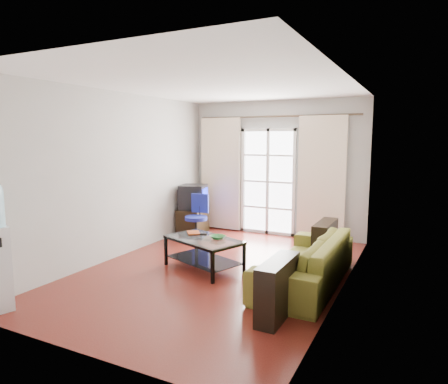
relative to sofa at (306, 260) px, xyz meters
The scene contains 19 objects.
floor 1.36m from the sofa, behind, with size 5.20×5.20×0.00m, color maroon.
ceiling 2.72m from the sofa, behind, with size 5.20×5.20×0.00m, color white.
wall_back 3.04m from the sofa, 117.55° to the left, with size 3.60×0.02×2.70m, color #AFACA7.
wall_front 3.15m from the sofa, 116.35° to the right, with size 3.60×0.02×2.70m, color #AFACA7.
wall_left 3.29m from the sofa, behind, with size 0.02×5.20×2.70m, color #AFACA7.
wall_right 1.13m from the sofa, ahead, with size 0.02×5.20×2.70m, color #AFACA7.
french_door 2.98m from the sofa, 120.71° to the left, with size 1.16×0.06×2.15m.
curtain_rod 3.45m from the sofa, 118.51° to the left, with size 0.04×0.04×3.30m, color #4C3F2D.
curtain_left 3.60m from the sofa, 136.26° to the left, with size 0.90×0.07×2.35m, color beige.
curtain_right 2.59m from the sofa, 98.75° to the left, with size 0.90×0.07×2.35m, color beige.
radiator 2.49m from the sofa, 102.09° to the left, with size 0.64×0.12×0.64m, color #959597.
sofa is the anchor object (origin of this frame).
coffee_table 1.53m from the sofa, behind, with size 1.32×1.04×0.47m.
bowl 1.33m from the sofa, behind, with size 0.27×0.27×0.05m, color green.
book 1.90m from the sofa, behind, with size 0.30×0.31×0.02m, color #B93916.
remote 1.68m from the sofa, behind, with size 0.16×0.05×0.02m, color black.
tv_stand 3.38m from the sofa, 147.68° to the left, with size 0.47×0.71×0.52m, color black.
crt_tv 3.40m from the sofa, 147.87° to the left, with size 0.63×0.65×0.49m.
task_chair 2.84m from the sofa, 151.56° to the left, with size 0.66×0.66×0.88m.
Camera 1 is at (2.66, -5.07, 1.95)m, focal length 32.00 mm.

